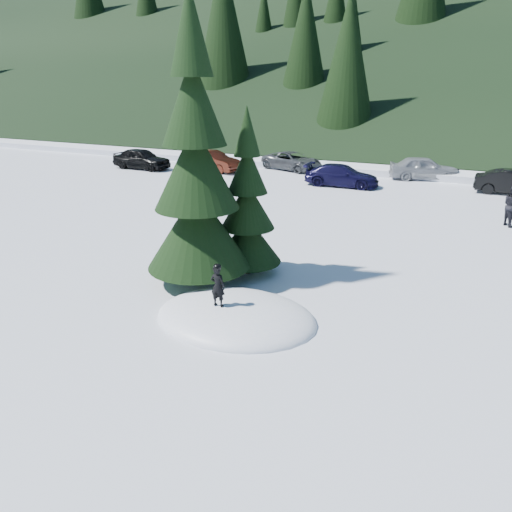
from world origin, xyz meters
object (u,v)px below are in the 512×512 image
at_px(adult_0, 512,206).
at_px(car_0, 142,159).
at_px(car_1, 212,161).
at_px(car_2, 292,161).
at_px(car_3, 342,175).
at_px(car_4, 424,168).
at_px(child_skier, 218,286).
at_px(spruce_short, 247,211).
at_px(spruce_tall, 196,178).

height_order(adult_0, car_0, adult_0).
bearing_deg(car_1, car_2, -50.18).
xyz_separation_m(car_0, car_2, (9.83, 4.14, -0.11)).
xyz_separation_m(car_1, car_3, (9.54, -1.15, -0.06)).
relative_size(car_1, car_4, 0.98).
bearing_deg(adult_0, child_skier, 121.03).
height_order(spruce_short, car_3, spruce_short).
height_order(car_0, car_2, car_0).
distance_m(spruce_tall, spruce_short, 2.11).
distance_m(child_skier, car_0, 24.71).
bearing_deg(spruce_tall, car_4, 78.80).
xyz_separation_m(spruce_short, car_4, (3.09, 19.23, -1.37)).
distance_m(spruce_short, car_0, 21.59).
distance_m(spruce_short, car_3, 15.15).
bearing_deg(child_skier, car_3, -84.91).
relative_size(adult_0, car_3, 0.41).
relative_size(child_skier, car_3, 0.25).
height_order(spruce_short, car_4, spruce_short).
relative_size(spruce_short, adult_0, 2.98).
xyz_separation_m(spruce_tall, child_skier, (1.87, -2.16, -2.29)).
distance_m(spruce_tall, car_2, 21.13).
xyz_separation_m(adult_0, car_3, (-9.04, 5.18, -0.26)).
bearing_deg(spruce_short, car_2, 106.87).
distance_m(car_1, car_3, 9.61).
bearing_deg(spruce_short, car_0, 136.37).
bearing_deg(child_skier, car_1, -60.71).
distance_m(car_1, car_4, 14.03).
bearing_deg(car_2, adult_0, -104.71).
xyz_separation_m(adult_0, car_1, (-18.58, 6.33, -0.21)).
xyz_separation_m(adult_0, car_2, (-13.73, 9.14, -0.28)).
bearing_deg(car_3, spruce_tall, 178.58).
bearing_deg(car_1, car_0, 114.49).
distance_m(spruce_short, child_skier, 3.82).
height_order(car_2, car_4, car_4).
bearing_deg(car_0, spruce_short, -131.43).
height_order(child_skier, car_4, child_skier).
bearing_deg(car_1, car_4, -67.81).
xyz_separation_m(spruce_tall, adult_0, (8.96, 11.26, -2.42)).
relative_size(car_1, car_2, 0.94).
bearing_deg(spruce_short, car_3, 94.09).
bearing_deg(child_skier, spruce_short, -77.15).
height_order(child_skier, car_2, child_skier).
relative_size(child_skier, adult_0, 0.61).
relative_size(spruce_tall, car_2, 1.92).
distance_m(adult_0, car_3, 10.42).
bearing_deg(car_3, car_0, 88.99).
relative_size(spruce_short, car_4, 1.25).
relative_size(car_1, car_3, 0.96).
bearing_deg(car_0, car_3, -87.12).
bearing_deg(spruce_short, car_4, 80.88).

